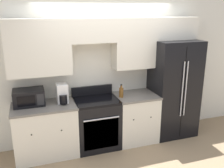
# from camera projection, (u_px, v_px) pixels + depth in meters

# --- Properties ---
(ground_plane) EXTENTS (12.00, 12.00, 0.00)m
(ground_plane) POSITION_uv_depth(u_px,v_px,m) (118.00, 151.00, 4.38)
(ground_plane) COLOR #937A5B
(wall_back) EXTENTS (8.00, 0.39, 2.60)m
(wall_back) POSITION_uv_depth(u_px,v_px,m) (108.00, 60.00, 4.48)
(wall_back) COLOR silver
(wall_back) RESTS_ON ground_plane
(lower_cabinets_left) EXTENTS (1.03, 0.64, 0.89)m
(lower_cabinets_left) POSITION_uv_depth(u_px,v_px,m) (46.00, 130.00, 4.18)
(lower_cabinets_left) COLOR silver
(lower_cabinets_left) RESTS_ON ground_plane
(lower_cabinets_right) EXTENTS (0.76, 0.64, 0.89)m
(lower_cabinets_right) POSITION_uv_depth(u_px,v_px,m) (135.00, 117.00, 4.68)
(lower_cabinets_right) COLOR silver
(lower_cabinets_right) RESTS_ON ground_plane
(oven_range) EXTENTS (0.76, 0.65, 1.05)m
(oven_range) POSITION_uv_depth(u_px,v_px,m) (97.00, 123.00, 4.45)
(oven_range) COLOR black
(oven_range) RESTS_ON ground_plane
(refrigerator) EXTENTS (0.85, 0.78, 1.85)m
(refrigerator) POSITION_uv_depth(u_px,v_px,m) (172.00, 88.00, 4.84)
(refrigerator) COLOR black
(refrigerator) RESTS_ON ground_plane
(microwave) EXTENTS (0.49, 0.35, 0.26)m
(microwave) POSITION_uv_depth(u_px,v_px,m) (29.00, 97.00, 4.03)
(microwave) COLOR black
(microwave) RESTS_ON lower_cabinets_left
(bottle) EXTENTS (0.08, 0.08, 0.24)m
(bottle) POSITION_uv_depth(u_px,v_px,m) (121.00, 92.00, 4.40)
(bottle) COLOR brown
(bottle) RESTS_ON lower_cabinets_right
(coffee_maker) EXTENTS (0.18, 0.28, 0.32)m
(coffee_maker) POSITION_uv_depth(u_px,v_px,m) (62.00, 94.00, 4.13)
(coffee_maker) COLOR white
(coffee_maker) RESTS_ON lower_cabinets_left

